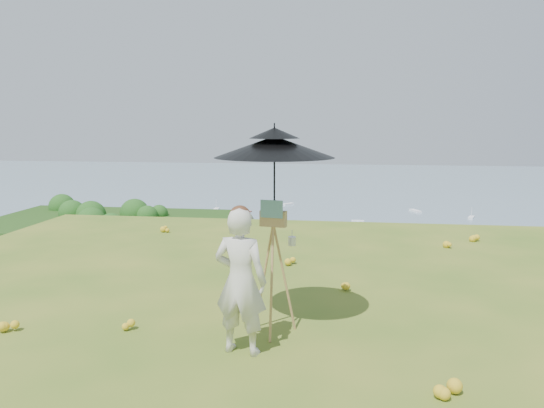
# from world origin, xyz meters

# --- Properties ---
(ground) EXTENTS (14.00, 14.00, 0.00)m
(ground) POSITION_xyz_m (0.00, 0.00, 0.00)
(ground) COLOR #446E1F
(ground) RESTS_ON ground
(shoreline_tier) EXTENTS (170.00, 28.00, 8.00)m
(shoreline_tier) POSITION_xyz_m (0.00, 75.00, -36.00)
(shoreline_tier) COLOR #6C6556
(shoreline_tier) RESTS_ON bay_water
(bay_water) EXTENTS (700.00, 700.00, 0.00)m
(bay_water) POSITION_xyz_m (0.00, 240.00, -34.00)
(bay_water) COLOR #769CA9
(bay_water) RESTS_ON ground
(peninsula) EXTENTS (90.00, 60.00, 12.00)m
(peninsula) POSITION_xyz_m (-75.00, 155.00, -29.00)
(peninsula) COLOR #1C3C10
(peninsula) RESTS_ON bay_water
(slope_trees) EXTENTS (110.00, 50.00, 6.00)m
(slope_trees) POSITION_xyz_m (0.00, 35.00, -15.00)
(slope_trees) COLOR #184B16
(slope_trees) RESTS_ON forest_slope
(harbor_town) EXTENTS (110.00, 22.00, 5.00)m
(harbor_town) POSITION_xyz_m (0.00, 75.00, -29.50)
(harbor_town) COLOR silver
(harbor_town) RESTS_ON shoreline_tier
(moored_boats) EXTENTS (140.00, 140.00, 0.70)m
(moored_boats) POSITION_xyz_m (-12.50, 161.00, -33.65)
(moored_boats) COLOR white
(moored_boats) RESTS_ON bay_water
(wildflowers) EXTENTS (10.00, 10.50, 0.12)m
(wildflowers) POSITION_xyz_m (0.00, 0.25, 0.06)
(wildflowers) COLOR gold
(wildflowers) RESTS_ON ground
(painter) EXTENTS (0.61, 0.46, 1.52)m
(painter) POSITION_xyz_m (-0.90, -0.50, 0.76)
(painter) COLOR silver
(painter) RESTS_ON ground
(field_easel) EXTENTS (0.67, 0.67, 1.52)m
(field_easel) POSITION_xyz_m (-0.64, 0.06, 0.76)
(field_easel) COLOR #AC7748
(field_easel) RESTS_ON ground
(sun_umbrella) EXTENTS (1.68, 1.68, 1.09)m
(sun_umbrella) POSITION_xyz_m (-0.63, 0.09, 1.80)
(sun_umbrella) COLOR black
(sun_umbrella) RESTS_ON field_easel
(painter_cap) EXTENTS (0.28, 0.31, 0.10)m
(painter_cap) POSITION_xyz_m (-0.90, -0.50, 1.48)
(painter_cap) COLOR #C96E78
(painter_cap) RESTS_ON painter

